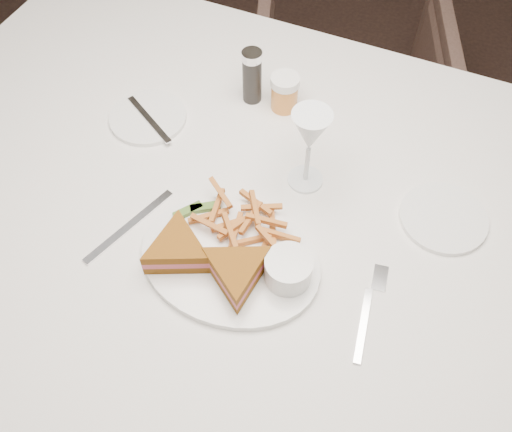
% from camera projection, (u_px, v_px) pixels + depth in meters
% --- Properties ---
extents(table, '(1.67, 1.17, 0.75)m').
position_uv_depth(table, '(263.00, 302.00, 1.36)').
color(table, silver).
rests_on(table, ground).
extents(chair_far, '(0.74, 0.71, 0.62)m').
position_uv_depth(chair_far, '(346.00, 82.00, 1.90)').
color(chair_far, '#48332C').
rests_on(chair_far, ground).
extents(table_setting, '(0.78, 0.63, 0.18)m').
position_uv_depth(table_setting, '(250.00, 213.00, 1.01)').
color(table_setting, white).
rests_on(table_setting, table).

